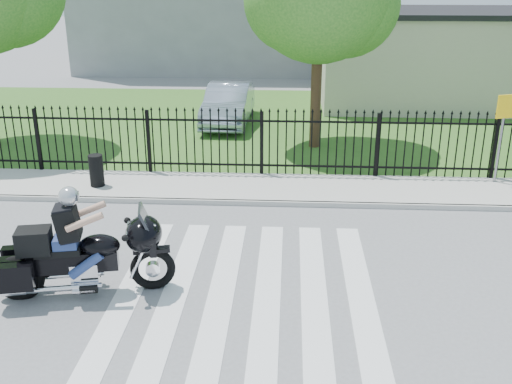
# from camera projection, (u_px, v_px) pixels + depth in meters

# --- Properties ---
(ground) EXTENTS (120.00, 120.00, 0.00)m
(ground) POSITION_uv_depth(u_px,v_px,m) (245.00, 291.00, 10.41)
(ground) COLOR slate
(ground) RESTS_ON ground
(crosswalk) EXTENTS (5.00, 5.50, 0.01)m
(crosswalk) POSITION_uv_depth(u_px,v_px,m) (245.00, 291.00, 10.41)
(crosswalk) COLOR silver
(crosswalk) RESTS_ON ground
(sidewalk) EXTENTS (40.00, 2.00, 0.12)m
(sidewalk) POSITION_uv_depth(u_px,v_px,m) (260.00, 188.00, 15.06)
(sidewalk) COLOR #ADAAA3
(sidewalk) RESTS_ON ground
(curb) EXTENTS (40.00, 0.12, 0.12)m
(curb) POSITION_uv_depth(u_px,v_px,m) (257.00, 203.00, 14.13)
(curb) COLOR #ADAAA3
(curb) RESTS_ON ground
(grass_strip) EXTENTS (40.00, 12.00, 0.02)m
(grass_strip) POSITION_uv_depth(u_px,v_px,m) (270.00, 123.00, 21.62)
(grass_strip) COLOR #346121
(grass_strip) RESTS_ON ground
(iron_fence) EXTENTS (26.00, 0.04, 1.80)m
(iron_fence) POSITION_uv_depth(u_px,v_px,m) (262.00, 145.00, 15.70)
(iron_fence) COLOR black
(iron_fence) RESTS_ON ground
(building_low) EXTENTS (10.00, 6.00, 3.50)m
(building_low) POSITION_uv_depth(u_px,v_px,m) (445.00, 59.00, 24.36)
(building_low) COLOR beige
(building_low) RESTS_ON ground
(building_low_roof) EXTENTS (10.20, 6.20, 0.20)m
(building_low_roof) POSITION_uv_depth(u_px,v_px,m) (450.00, 12.00, 23.71)
(building_low_roof) COLOR black
(building_low_roof) RESTS_ON building_low
(motorcycle_rider) EXTENTS (3.00, 1.40, 2.01)m
(motorcycle_rider) POSITION_uv_depth(u_px,v_px,m) (79.00, 250.00, 10.06)
(motorcycle_rider) COLOR black
(motorcycle_rider) RESTS_ON ground
(parked_car) EXTENTS (1.62, 4.28, 1.40)m
(parked_car) POSITION_uv_depth(u_px,v_px,m) (228.00, 104.00, 21.18)
(parked_car) COLOR #8D9BB1
(parked_car) RESTS_ON grass_strip
(traffic_sign) EXTENTS (0.47, 0.20, 2.25)m
(traffic_sign) POSITION_uv_depth(u_px,v_px,m) (503.00, 120.00, 14.79)
(traffic_sign) COLOR gray
(traffic_sign) RESTS_ON sidewalk
(litter_bin) EXTENTS (0.41, 0.41, 0.80)m
(litter_bin) POSITION_uv_depth(u_px,v_px,m) (96.00, 170.00, 14.94)
(litter_bin) COLOR black
(litter_bin) RESTS_ON sidewalk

